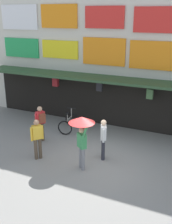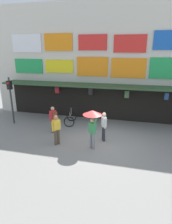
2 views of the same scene
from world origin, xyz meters
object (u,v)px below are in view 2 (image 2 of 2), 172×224
Objects in this scene: bicycle_parked at (70,118)px; pedestrian_in_black at (53,118)px; pedestrian_with_umbrella at (92,119)px; traffic_light_near at (10,93)px; pedestrian_in_blue at (56,128)px; pedestrian_in_green at (104,125)px.

bicycle_parked is 0.75× the size of pedestrian_in_black.
pedestrian_with_umbrella is at bearing -26.73° from pedestrian_in_black.
traffic_light_near is 3.65m from pedestrian_in_black.
pedestrian_with_umbrella is 1.24× the size of pedestrian_in_black.
bicycle_parked is at bearing 12.28° from traffic_light_near.
traffic_light_near is at bearing -167.72° from bicycle_parked.
traffic_light_near is at bearing 166.49° from pedestrian_in_black.
pedestrian_in_blue and pedestrian_in_green have the same top height.
pedestrian_in_black is at bearing -13.51° from traffic_light_near.
pedestrian_in_green is (0.44, 1.04, -0.69)m from pedestrian_with_umbrella.
bicycle_parked is 3.12m from pedestrian_in_blue.
pedestrian_in_green is at bearing -9.88° from traffic_light_near.
pedestrian_in_blue is 2.62m from pedestrian_in_green.
bicycle_parked is (3.89, 0.85, -1.75)m from traffic_light_near.
traffic_light_near is 1.90× the size of pedestrian_in_blue.
traffic_light_near is at bearing 160.32° from pedestrian_with_umbrella.
bicycle_parked is 0.75× the size of pedestrian_in_blue.
traffic_light_near is 6.72m from pedestrian_in_green.
traffic_light_near is 1.54× the size of pedestrian_with_umbrella.
pedestrian_in_blue is (-1.95, -0.03, -0.66)m from pedestrian_with_umbrella.
pedestrian_in_blue reaches higher than bicycle_parked.
pedestrian_with_umbrella reaches higher than bicycle_parked.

